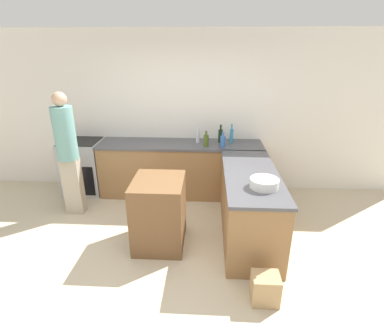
{
  "coord_description": "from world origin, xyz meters",
  "views": [
    {
      "loc": [
        0.46,
        -2.92,
        2.39
      ],
      "look_at": [
        0.27,
        0.63,
        0.96
      ],
      "focal_mm": 28.0,
      "sensor_mm": 36.0,
      "label": 1
    }
  ],
  "objects_px": {
    "olive_oil_bottle": "(206,140)",
    "vinegar_bottle_clear": "(198,135)",
    "range_oven": "(84,166)",
    "wine_bottle_dark": "(220,135)",
    "dish_soap_bottle": "(232,135)",
    "island_table": "(159,213)",
    "paper_bag": "(265,288)",
    "water_bottle_blue": "(223,141)",
    "mixing_bowl": "(264,183)",
    "person_by_range": "(67,150)"
  },
  "relations": [
    {
      "from": "range_oven",
      "to": "paper_bag",
      "type": "height_order",
      "value": "range_oven"
    },
    {
      "from": "dish_soap_bottle",
      "to": "paper_bag",
      "type": "height_order",
      "value": "dish_soap_bottle"
    },
    {
      "from": "olive_oil_bottle",
      "to": "paper_bag",
      "type": "relative_size",
      "value": 0.81
    },
    {
      "from": "vinegar_bottle_clear",
      "to": "paper_bag",
      "type": "bearing_deg",
      "value": -72.43
    },
    {
      "from": "range_oven",
      "to": "olive_oil_bottle",
      "type": "relative_size",
      "value": 3.7
    },
    {
      "from": "vinegar_bottle_clear",
      "to": "olive_oil_bottle",
      "type": "distance_m",
      "value": 0.24
    },
    {
      "from": "mixing_bowl",
      "to": "person_by_range",
      "type": "xyz_separation_m",
      "value": [
        -2.68,
        0.9,
        0.05
      ]
    },
    {
      "from": "water_bottle_blue",
      "to": "wine_bottle_dark",
      "type": "distance_m",
      "value": 0.25
    },
    {
      "from": "wine_bottle_dark",
      "to": "paper_bag",
      "type": "distance_m",
      "value": 2.67
    },
    {
      "from": "dish_soap_bottle",
      "to": "paper_bag",
      "type": "xyz_separation_m",
      "value": [
        0.21,
        -2.49,
        -0.89
      ]
    },
    {
      "from": "mixing_bowl",
      "to": "wine_bottle_dark",
      "type": "bearing_deg",
      "value": 104.15
    },
    {
      "from": "island_table",
      "to": "olive_oil_bottle",
      "type": "bearing_deg",
      "value": 67.05
    },
    {
      "from": "paper_bag",
      "to": "mixing_bowl",
      "type": "bearing_deg",
      "value": 86.76
    },
    {
      "from": "olive_oil_bottle",
      "to": "vinegar_bottle_clear",
      "type": "bearing_deg",
      "value": 127.54
    },
    {
      "from": "wine_bottle_dark",
      "to": "dish_soap_bottle",
      "type": "bearing_deg",
      "value": 1.94
    },
    {
      "from": "range_oven",
      "to": "island_table",
      "type": "distance_m",
      "value": 2.15
    },
    {
      "from": "island_table",
      "to": "dish_soap_bottle",
      "type": "height_order",
      "value": "dish_soap_bottle"
    },
    {
      "from": "water_bottle_blue",
      "to": "paper_bag",
      "type": "distance_m",
      "value": 2.43
    },
    {
      "from": "range_oven",
      "to": "mixing_bowl",
      "type": "relative_size",
      "value": 2.86
    },
    {
      "from": "island_table",
      "to": "vinegar_bottle_clear",
      "type": "bearing_deg",
      "value": 74.46
    },
    {
      "from": "olive_oil_bottle",
      "to": "wine_bottle_dark",
      "type": "bearing_deg",
      "value": 42.63
    },
    {
      "from": "range_oven",
      "to": "paper_bag",
      "type": "relative_size",
      "value": 3.01
    },
    {
      "from": "wine_bottle_dark",
      "to": "olive_oil_bottle",
      "type": "relative_size",
      "value": 1.19
    },
    {
      "from": "water_bottle_blue",
      "to": "wine_bottle_dark",
      "type": "relative_size",
      "value": 0.82
    },
    {
      "from": "person_by_range",
      "to": "paper_bag",
      "type": "height_order",
      "value": "person_by_range"
    },
    {
      "from": "vinegar_bottle_clear",
      "to": "person_by_range",
      "type": "bearing_deg",
      "value": -156.3
    },
    {
      "from": "range_oven",
      "to": "wine_bottle_dark",
      "type": "xyz_separation_m",
      "value": [
        2.38,
        0.09,
        0.57
      ]
    },
    {
      "from": "dish_soap_bottle",
      "to": "olive_oil_bottle",
      "type": "xyz_separation_m",
      "value": [
        -0.42,
        -0.22,
        -0.02
      ]
    },
    {
      "from": "dish_soap_bottle",
      "to": "person_by_range",
      "type": "distance_m",
      "value": 2.57
    },
    {
      "from": "range_oven",
      "to": "wine_bottle_dark",
      "type": "bearing_deg",
      "value": 2.13
    },
    {
      "from": "range_oven",
      "to": "person_by_range",
      "type": "distance_m",
      "value": 0.95
    },
    {
      "from": "range_oven",
      "to": "mixing_bowl",
      "type": "height_order",
      "value": "mixing_bowl"
    },
    {
      "from": "range_oven",
      "to": "water_bottle_blue",
      "type": "height_order",
      "value": "water_bottle_blue"
    },
    {
      "from": "mixing_bowl",
      "to": "water_bottle_blue",
      "type": "bearing_deg",
      "value": 105.28
    },
    {
      "from": "island_table",
      "to": "paper_bag",
      "type": "bearing_deg",
      "value": -37.46
    },
    {
      "from": "vinegar_bottle_clear",
      "to": "mixing_bowl",
      "type": "bearing_deg",
      "value": -64.4
    },
    {
      "from": "olive_oil_bottle",
      "to": "paper_bag",
      "type": "bearing_deg",
      "value": -74.39
    },
    {
      "from": "dish_soap_bottle",
      "to": "wine_bottle_dark",
      "type": "xyz_separation_m",
      "value": [
        -0.18,
        -0.01,
        -0.0
      ]
    },
    {
      "from": "vinegar_bottle_clear",
      "to": "paper_bag",
      "type": "xyz_separation_m",
      "value": [
        0.78,
        -2.46,
        -0.89
      ]
    },
    {
      "from": "olive_oil_bottle",
      "to": "paper_bag",
      "type": "xyz_separation_m",
      "value": [
        0.63,
        -2.27,
        -0.86
      ]
    },
    {
      "from": "mixing_bowl",
      "to": "paper_bag",
      "type": "bearing_deg",
      "value": -93.24
    },
    {
      "from": "mixing_bowl",
      "to": "olive_oil_bottle",
      "type": "xyz_separation_m",
      "value": [
        -0.68,
        1.52,
        0.05
      ]
    },
    {
      "from": "wine_bottle_dark",
      "to": "olive_oil_bottle",
      "type": "bearing_deg",
      "value": -137.37
    },
    {
      "from": "mixing_bowl",
      "to": "island_table",
      "type": "bearing_deg",
      "value": 171.87
    },
    {
      "from": "island_table",
      "to": "paper_bag",
      "type": "xyz_separation_m",
      "value": [
        1.2,
        -0.92,
        -0.29
      ]
    },
    {
      "from": "water_bottle_blue",
      "to": "mixing_bowl",
      "type": "bearing_deg",
      "value": -74.72
    },
    {
      "from": "island_table",
      "to": "water_bottle_blue",
      "type": "xyz_separation_m",
      "value": [
        0.84,
        1.32,
        0.57
      ]
    },
    {
      "from": "island_table",
      "to": "mixing_bowl",
      "type": "xyz_separation_m",
      "value": [
        1.25,
        -0.18,
        0.53
      ]
    },
    {
      "from": "dish_soap_bottle",
      "to": "paper_bag",
      "type": "bearing_deg",
      "value": -85.11
    },
    {
      "from": "dish_soap_bottle",
      "to": "range_oven",
      "type": "bearing_deg",
      "value": -177.88
    }
  ]
}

